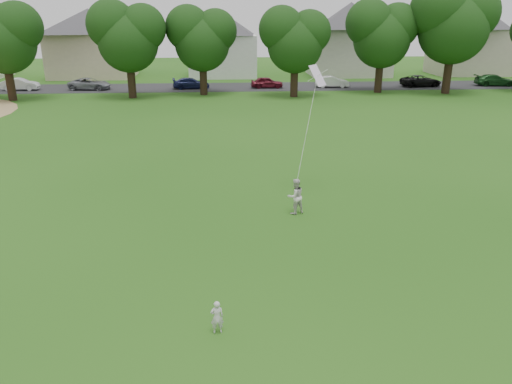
{
  "coord_description": "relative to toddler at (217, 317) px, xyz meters",
  "views": [
    {
      "loc": [
        -0.18,
        -12.63,
        7.59
      ],
      "look_at": [
        0.81,
        2.0,
        2.3
      ],
      "focal_mm": 35.0,
      "sensor_mm": 36.0,
      "label": 1
    }
  ],
  "objects": [
    {
      "name": "kite",
      "position": [
        3.65,
        8.99,
        2.63
      ],
      "size": [
        1.08,
        1.81,
        4.93
      ],
      "color": "white",
      "rests_on": "ground"
    },
    {
      "name": "street",
      "position": [
        0.43,
        43.99,
        -0.45
      ],
      "size": [
        90.0,
        7.0,
        0.01
      ],
      "primitive_type": "cube",
      "color": "#2D2D30",
      "rests_on": "ground"
    },
    {
      "name": "ground",
      "position": [
        0.43,
        1.99,
        -0.45
      ],
      "size": [
        160.0,
        160.0,
        0.0
      ],
      "primitive_type": "plane",
      "color": "#205112",
      "rests_on": "ground"
    },
    {
      "name": "tree_row",
      "position": [
        3.03,
        37.79,
        5.75
      ],
      "size": [
        84.32,
        8.12,
        10.87
      ],
      "color": "black",
      "rests_on": "ground"
    },
    {
      "name": "house_row",
      "position": [
        0.12,
        53.99,
        4.71
      ],
      "size": [
        77.96,
        14.25,
        10.38
      ],
      "color": "white",
      "rests_on": "ground"
    },
    {
      "name": "toddler",
      "position": [
        0.0,
        0.0,
        0.0
      ],
      "size": [
        0.35,
        0.25,
        0.9
      ],
      "primitive_type": "imported",
      "rotation": [
        0.0,
        0.0,
        3.25
      ],
      "color": "silver",
      "rests_on": "ground"
    },
    {
      "name": "parked_cars",
      "position": [
        5.1,
        42.99,
        0.15
      ],
      "size": [
        70.29,
        2.42,
        1.23
      ],
      "color": "black",
      "rests_on": "ground"
    },
    {
      "name": "older_boy",
      "position": [
        3.06,
        7.74,
        0.27
      ],
      "size": [
        0.87,
        0.79,
        1.45
      ],
      "primitive_type": "imported",
      "rotation": [
        0.0,
        0.0,
        3.57
      ],
      "color": "silver",
      "rests_on": "ground"
    }
  ]
}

